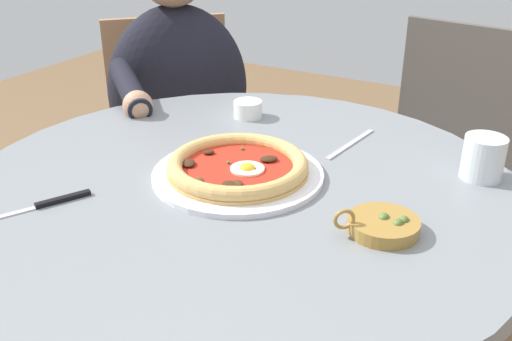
# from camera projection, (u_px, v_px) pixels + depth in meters

# --- Properties ---
(dining_table) EXTENTS (0.99, 0.99, 0.74)m
(dining_table) POSITION_uv_depth(u_px,v_px,m) (241.00, 244.00, 1.09)
(dining_table) COLOR gray
(dining_table) RESTS_ON ground
(pizza_on_plate) EXTENTS (0.31, 0.31, 0.04)m
(pizza_on_plate) POSITION_uv_depth(u_px,v_px,m) (238.00, 168.00, 1.04)
(pizza_on_plate) COLOR white
(pizza_on_plate) RESTS_ON dining_table
(water_glass) EXTENTS (0.07, 0.07, 0.08)m
(water_glass) POSITION_uv_depth(u_px,v_px,m) (483.00, 160.00, 1.03)
(water_glass) COLOR silver
(water_glass) RESTS_ON dining_table
(steak_knife) EXTENTS (0.18, 0.10, 0.01)m
(steak_knife) POSITION_uv_depth(u_px,v_px,m) (47.00, 204.00, 0.95)
(steak_knife) COLOR silver
(steak_knife) RESTS_ON dining_table
(ramekin_capers) EXTENTS (0.06, 0.06, 0.04)m
(ramekin_capers) POSITION_uv_depth(u_px,v_px,m) (248.00, 108.00, 1.32)
(ramekin_capers) COLOR white
(ramekin_capers) RESTS_ON dining_table
(olive_pan) EXTENTS (0.11, 0.12, 0.05)m
(olive_pan) POSITION_uv_depth(u_px,v_px,m) (383.00, 225.00, 0.88)
(olive_pan) COLOR olive
(olive_pan) RESTS_ON dining_table
(fork_utensil) EXTENTS (0.18, 0.03, 0.00)m
(fork_utensil) POSITION_uv_depth(u_px,v_px,m) (351.00, 144.00, 1.18)
(fork_utensil) COLOR #BCBCC1
(fork_utensil) RESTS_ON dining_table
(diner_person) EXTENTS (0.58, 0.44, 1.11)m
(diner_person) POSITION_uv_depth(u_px,v_px,m) (182.00, 152.00, 1.75)
(diner_person) COLOR #282833
(diner_person) RESTS_ON ground
(cafe_chair_diner) EXTENTS (0.61, 0.61, 0.85)m
(cafe_chair_diner) POSITION_uv_depth(u_px,v_px,m) (175.00, 128.00, 1.86)
(cafe_chair_diner) COLOR #957050
(cafe_chair_diner) RESTS_ON ground
(cafe_chair_spare_near) EXTENTS (0.51, 0.51, 0.86)m
(cafe_chair_spare_near) POSITION_uv_depth(u_px,v_px,m) (440.00, 145.00, 1.76)
(cafe_chair_spare_near) COLOR #504A45
(cafe_chair_spare_near) RESTS_ON ground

